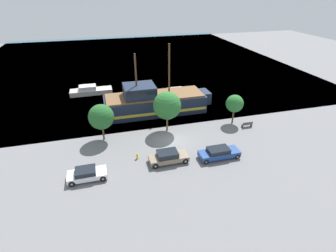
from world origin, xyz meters
TOP-DOWN VIEW (x-y plane):
  - ground_plane at (0.00, 0.00)m, footprint 160.00×160.00m
  - water_surface at (0.00, 44.00)m, footprint 80.00×80.00m
  - pirate_ship at (-0.55, 9.59)m, footprint 17.57×5.49m
  - moored_boat_dockside at (5.47, 15.87)m, footprint 7.16×1.89m
  - moored_boat_outer at (-10.67, 20.90)m, footprint 7.90×2.53m
  - parked_car_curb_front at (-11.31, -5.27)m, footprint 4.16×1.98m
  - parked_car_curb_mid at (-1.96, -4.58)m, footprint 4.66×1.98m
  - parked_car_curb_rear at (4.24, -5.35)m, footprint 4.99×1.89m
  - fire_hydrant at (-5.43, -2.96)m, footprint 0.42×0.25m
  - bench_promenade_east at (11.70, 0.78)m, footprint 1.61×0.45m
  - tree_row_east at (-9.11, 2.74)m, footprint 3.36×3.36m
  - tree_row_mideast at (-0.09, 2.88)m, footprint 3.92×3.92m
  - tree_row_midwest at (10.23, 2.62)m, footprint 2.61×2.61m

SIDE VIEW (x-z plane):
  - ground_plane at x=0.00m, z-range 0.00..0.00m
  - water_surface at x=0.00m, z-range 0.00..0.00m
  - fire_hydrant at x=-5.43m, z-range 0.03..0.79m
  - bench_promenade_east at x=11.70m, z-range 0.01..0.86m
  - moored_boat_dockside at x=5.47m, z-range -0.17..1.23m
  - moored_boat_outer at x=-10.67m, z-range -0.21..1.47m
  - parked_car_curb_front at x=-11.31m, z-range 0.01..1.30m
  - parked_car_curb_rear at x=4.24m, z-range 0.01..1.37m
  - parked_car_curb_mid at x=-1.96m, z-range 0.00..1.46m
  - pirate_ship at x=-0.55m, z-range -3.66..7.33m
  - tree_row_midwest at x=10.23m, z-range 0.93..5.43m
  - tree_row_east at x=-9.11m, z-range 0.87..5.99m
  - tree_row_mideast at x=-0.09m, z-range 0.99..6.91m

